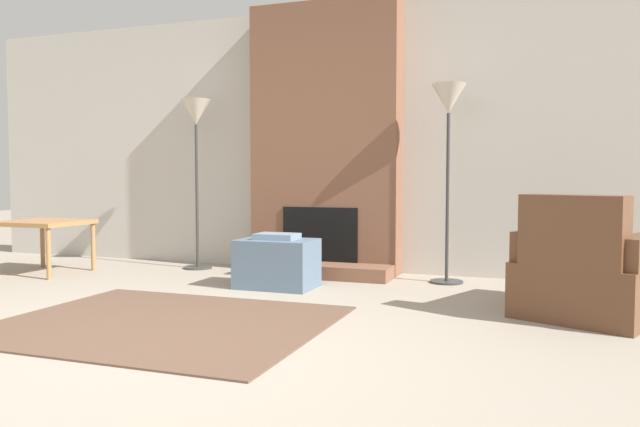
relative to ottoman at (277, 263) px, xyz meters
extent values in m
plane|color=gray|center=(0.09, -2.04, -0.21)|extent=(24.00, 24.00, 0.00)
cube|color=#BCB7AD|center=(0.09, 1.15, 1.09)|extent=(8.34, 0.06, 2.60)
cube|color=brown|center=(0.09, 0.97, 1.09)|extent=(1.47, 0.31, 2.60)
cube|color=brown|center=(0.09, 0.64, -0.15)|extent=(1.47, 0.35, 0.12)
cube|color=black|center=(0.09, 0.81, 0.17)|extent=(0.76, 0.02, 0.52)
cube|color=slate|center=(0.00, 0.00, -0.01)|extent=(0.64, 0.44, 0.41)
cube|color=slate|center=(0.00, 0.00, 0.22)|extent=(0.35, 0.24, 0.05)
cube|color=brown|center=(2.45, -0.19, -0.03)|extent=(1.14, 1.25, 0.37)
cube|color=brown|center=(2.29, -0.57, 0.20)|extent=(0.67, 0.43, 0.82)
cube|color=brown|center=(2.15, -0.07, 0.07)|extent=(0.51, 0.91, 0.57)
cube|color=#9E7042|center=(-2.44, -0.04, 0.28)|extent=(0.72, 0.67, 0.04)
cylinder|color=#9E7042|center=(-2.11, -0.34, 0.02)|extent=(0.04, 0.04, 0.47)
cylinder|color=#9E7042|center=(-2.76, 0.26, 0.02)|extent=(0.04, 0.04, 0.47)
cylinder|color=#9E7042|center=(-2.11, 0.26, 0.02)|extent=(0.04, 0.04, 0.47)
cylinder|color=#333333|center=(-1.21, 0.73, -0.20)|extent=(0.29, 0.29, 0.02)
cylinder|color=#333333|center=(-1.21, 0.73, 0.53)|extent=(0.03, 0.03, 1.44)
cone|color=beige|center=(-1.21, 0.73, 1.37)|extent=(0.30, 0.30, 0.25)
cylinder|color=#333333|center=(1.31, 0.73, -0.20)|extent=(0.29, 0.29, 0.02)
cylinder|color=#333333|center=(1.31, 0.73, 0.54)|extent=(0.03, 0.03, 1.47)
cone|color=beige|center=(1.31, 0.73, 1.40)|extent=(0.30, 0.30, 0.25)
cube|color=brown|center=(-0.16, -1.43, -0.21)|extent=(2.06, 1.72, 0.01)
camera|label=1|loc=(2.12, -4.78, 0.73)|focal=35.00mm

